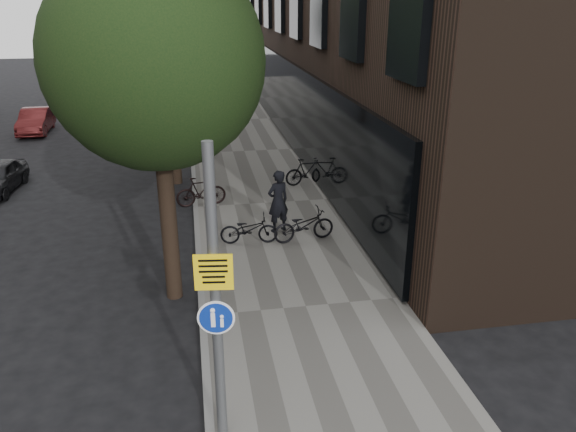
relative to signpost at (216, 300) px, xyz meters
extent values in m
plane|color=black|center=(1.80, 0.17, -2.47)|extent=(120.00, 120.00, 0.00)
cube|color=slate|center=(2.05, 10.17, -2.41)|extent=(4.50, 60.00, 0.12)
cube|color=slate|center=(-0.20, 10.17, -2.41)|extent=(0.15, 60.00, 0.13)
cylinder|color=black|center=(-0.80, 4.67, -0.87)|extent=(0.36, 0.36, 3.20)
sphere|color=black|center=(-0.80, 4.67, 2.83)|extent=(4.40, 4.40, 4.40)
sphere|color=black|center=(-0.40, 5.47, 1.83)|extent=(2.64, 2.64, 2.64)
cylinder|color=black|center=(-0.80, 13.17, -0.87)|extent=(0.36, 0.36, 3.20)
sphere|color=black|center=(-0.80, 13.17, 2.83)|extent=(5.00, 5.00, 5.00)
sphere|color=black|center=(-0.40, 13.97, 1.83)|extent=(3.00, 3.00, 3.00)
cylinder|color=black|center=(-0.80, 22.17, -0.87)|extent=(0.36, 0.36, 3.20)
sphere|color=black|center=(-0.80, 22.17, 2.83)|extent=(5.00, 5.00, 5.00)
sphere|color=black|center=(-0.40, 22.97, 1.83)|extent=(3.00, 3.00, 3.00)
cylinder|color=#595B5E|center=(0.00, 0.00, -0.02)|extent=(0.16, 0.16, 4.65)
cube|color=yellow|center=(0.00, 0.00, 0.49)|extent=(0.54, 0.10, 0.54)
cylinder|color=navy|center=(0.00, 0.00, -0.23)|extent=(0.47, 0.08, 0.48)
cylinder|color=white|center=(0.00, 0.00, -0.23)|extent=(0.54, 0.09, 0.54)
imported|color=black|center=(2.12, 7.77, -1.44)|extent=(0.78, 0.66, 1.82)
imported|color=black|center=(2.71, 6.98, -1.89)|extent=(1.82, 0.88, 0.91)
imported|color=black|center=(3.80, 11.79, -1.86)|extent=(1.67, 0.71, 0.97)
imported|color=black|center=(1.20, 7.06, -1.94)|extent=(1.61, 0.68, 0.82)
imported|color=black|center=(0.00, 10.26, -1.87)|extent=(1.66, 0.70, 0.97)
imported|color=#511717|center=(-7.82, 22.61, -1.87)|extent=(1.39, 3.70, 1.21)
imported|color=black|center=(-6.13, 28.72, -1.81)|extent=(2.25, 4.72, 1.33)
camera|label=1|loc=(-0.19, -7.00, 4.03)|focal=35.00mm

